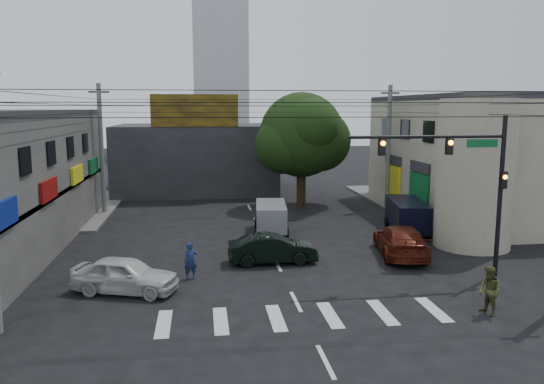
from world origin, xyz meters
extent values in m
plane|color=black|center=(0.00, 0.00, 0.00)|extent=(160.00, 160.00, 0.00)
cube|color=#514F4C|center=(-18.00, 18.00, 0.07)|extent=(16.00, 16.00, 0.15)
cube|color=#514F4C|center=(18.00, 18.00, 0.07)|extent=(16.00, 16.00, 0.15)
cube|color=gray|center=(18.00, 13.00, 4.00)|extent=(14.00, 18.00, 8.00)
cylinder|color=gray|center=(11.00, 4.00, 4.00)|extent=(4.00, 4.00, 8.00)
cube|color=#232326|center=(-4.00, 26.00, 3.00)|extent=(14.00, 10.00, 6.00)
cube|color=olive|center=(-4.00, 21.10, 7.30)|extent=(7.00, 0.30, 2.60)
cube|color=silver|center=(0.00, 70.00, 22.00)|extent=(9.00, 9.00, 44.00)
cylinder|color=black|center=(4.00, 17.00, 2.20)|extent=(0.70, 0.70, 4.40)
sphere|color=black|center=(4.00, 17.00, 5.50)|extent=(6.40, 6.40, 6.40)
cylinder|color=black|center=(9.50, -1.00, 3.60)|extent=(0.20, 0.20, 7.20)
cylinder|color=black|center=(6.00, -1.00, 6.30)|extent=(7.00, 0.14, 0.14)
cube|color=black|center=(7.00, -1.00, 5.90)|extent=(0.28, 0.22, 0.75)
cube|color=black|center=(4.00, -1.00, 5.90)|extent=(0.28, 0.22, 0.75)
sphere|color=orange|center=(7.00, -1.14, 6.05)|extent=(0.20, 0.20, 0.20)
sphere|color=orange|center=(4.00, -1.14, 6.05)|extent=(0.20, 0.20, 0.20)
cube|color=#0C5A28|center=(8.50, -1.00, 6.00)|extent=(1.40, 0.06, 0.35)
cylinder|color=#59595B|center=(-10.50, 16.00, 4.60)|extent=(0.32, 0.32, 9.20)
cylinder|color=#59595B|center=(10.50, 16.00, 4.60)|extent=(0.32, 0.32, 9.20)
imported|color=black|center=(-0.20, 2.35, 0.71)|extent=(1.62, 4.35, 1.42)
imported|color=silver|center=(-6.76, -1.00, 0.74)|extent=(4.32, 5.40, 1.49)
imported|color=#4C150A|center=(6.49, 2.77, 0.79)|extent=(4.12, 6.20, 1.57)
imported|color=navy|center=(-4.12, 0.39, 0.83)|extent=(0.78, 0.67, 1.65)
imported|color=#414720|center=(6.79, -5.21, 0.90)|extent=(1.22, 1.12, 1.81)
camera|label=1|loc=(-3.58, -22.52, 7.53)|focal=35.00mm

